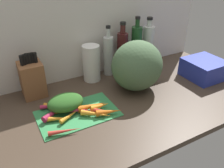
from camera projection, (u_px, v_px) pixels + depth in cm
name	position (u px, v px, depth cm)	size (l,w,h in cm)	color
ground_plane	(115.00, 105.00, 124.55)	(170.00, 80.00, 3.00)	#47382B
wall_back	(84.00, 29.00, 138.23)	(170.00, 3.00, 60.00)	silver
cutting_board	(78.00, 114.00, 114.37)	(39.11, 24.18, 0.80)	#338C4C
carrot_0	(109.00, 112.00, 112.47)	(3.18, 3.18, 12.85)	orange
carrot_1	(58.00, 107.00, 116.50)	(2.43, 2.43, 15.12)	orange
carrot_2	(77.00, 110.00, 113.81)	(3.37, 3.37, 13.18)	#B2264C
carrot_3	(96.00, 114.00, 111.21)	(2.80, 2.80, 14.69)	orange
carrot_4	(53.00, 106.00, 117.20)	(2.26, 2.26, 13.07)	#B2264C
carrot_5	(103.00, 111.00, 113.80)	(2.31, 2.31, 11.53)	red
carrot_6	(65.00, 131.00, 101.08)	(2.20, 2.20, 14.44)	red
carrot_7	(70.00, 116.00, 110.50)	(2.27, 2.27, 12.05)	orange
carrot_8	(59.00, 119.00, 108.62)	(2.25, 2.25, 11.05)	orange
carrot_9	(100.00, 106.00, 116.64)	(3.25, 3.25, 10.24)	orange
carrot_10	(92.00, 106.00, 116.46)	(3.49, 3.49, 15.06)	orange
carrot_11	(57.00, 110.00, 113.74)	(3.09, 3.09, 17.99)	#B2264C
carrot_12	(67.00, 109.00, 114.62)	(2.91, 2.91, 12.16)	orange
carrot_greens_pile	(65.00, 102.00, 115.49)	(18.19, 13.99, 7.70)	#2D6023
winter_squash	(137.00, 66.00, 129.90)	(29.65, 26.87, 28.86)	#4C6B47
knife_block	(32.00, 79.00, 125.68)	(12.01, 12.96, 24.76)	brown
paper_towel_roll	(91.00, 63.00, 140.47)	(10.48, 10.48, 22.49)	white
bottle_0	(108.00, 55.00, 146.62)	(6.40, 6.40, 32.13)	silver
bottle_1	(122.00, 52.00, 149.42)	(6.92, 6.92, 33.28)	#471919
bottle_2	(136.00, 48.00, 150.60)	(6.95, 6.95, 36.08)	#19421E
bottle_3	(148.00, 47.00, 154.31)	(7.46, 7.46, 34.71)	silver
dish_rack	(204.00, 69.00, 146.43)	(22.47, 22.35, 11.60)	#2838AD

